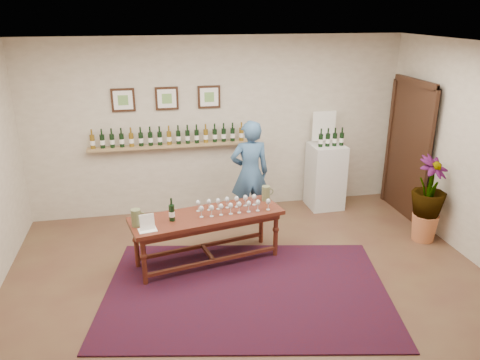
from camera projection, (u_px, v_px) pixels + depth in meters
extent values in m
plane|color=#512D24|center=(253.00, 288.00, 5.65)|extent=(6.00, 6.00, 0.00)
plane|color=beige|center=(219.00, 126.00, 7.46)|extent=(6.00, 0.00, 6.00)
plane|color=beige|center=(347.00, 317.00, 2.87)|extent=(6.00, 0.00, 6.00)
plane|color=white|center=(256.00, 48.00, 4.68)|extent=(6.00, 6.00, 0.00)
cube|color=tan|center=(170.00, 146.00, 7.32)|extent=(2.50, 0.16, 0.04)
cube|color=black|center=(410.00, 151.00, 7.40)|extent=(0.10, 1.00, 2.10)
cube|color=black|center=(408.00, 151.00, 7.39)|extent=(0.04, 1.12, 2.22)
cube|color=black|center=(123.00, 100.00, 7.00)|extent=(0.35, 0.03, 0.35)
cube|color=white|center=(123.00, 100.00, 6.99)|extent=(0.28, 0.01, 0.28)
cube|color=#6FA452|center=(123.00, 100.00, 6.98)|extent=(0.15, 0.00, 0.15)
cube|color=black|center=(167.00, 98.00, 7.13)|extent=(0.35, 0.03, 0.35)
cube|color=white|center=(167.00, 99.00, 7.11)|extent=(0.28, 0.01, 0.28)
cube|color=#6FA452|center=(167.00, 99.00, 7.11)|extent=(0.15, 0.00, 0.15)
cube|color=black|center=(209.00, 97.00, 7.25)|extent=(0.35, 0.03, 0.35)
cube|color=white|center=(209.00, 97.00, 7.23)|extent=(0.28, 0.01, 0.28)
cube|color=#6FA452|center=(209.00, 97.00, 7.23)|extent=(0.15, 0.00, 0.15)
cube|color=#470C10|center=(246.00, 290.00, 5.58)|extent=(3.70, 2.82, 0.02)
cube|color=#431F10|center=(207.00, 216.00, 6.01)|extent=(2.04, 1.01, 0.05)
cube|color=#431F10|center=(207.00, 220.00, 6.03)|extent=(1.91, 0.89, 0.09)
cylinder|color=#431F10|center=(144.00, 262.00, 5.60)|extent=(0.07, 0.07, 0.64)
cylinder|color=#431F10|center=(276.00, 235.00, 6.27)|extent=(0.07, 0.07, 0.64)
cylinder|color=#431F10|center=(136.00, 246.00, 5.98)|extent=(0.07, 0.07, 0.64)
cylinder|color=#431F10|center=(261.00, 222.00, 6.65)|extent=(0.07, 0.07, 0.64)
cube|color=#431F10|center=(214.00, 261.00, 6.00)|extent=(1.75, 0.41, 0.04)
cube|color=#431F10|center=(202.00, 246.00, 6.38)|extent=(1.75, 0.41, 0.04)
cube|color=#431F10|center=(208.00, 253.00, 6.19)|extent=(0.14, 0.44, 0.04)
cube|color=white|center=(147.00, 222.00, 5.55)|extent=(0.24, 0.19, 0.19)
cube|color=silver|center=(325.00, 176.00, 7.79)|extent=(0.55, 0.55, 1.08)
cube|color=white|center=(324.00, 126.00, 7.66)|extent=(0.40, 0.03, 0.54)
cone|color=#C06C40|center=(424.00, 227.00, 6.76)|extent=(0.37, 0.37, 0.40)
imported|color=#1B3515|center=(429.00, 193.00, 6.57)|extent=(0.77, 0.77, 0.69)
imported|color=#3A608A|center=(250.00, 173.00, 7.08)|extent=(0.60, 0.40, 1.64)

